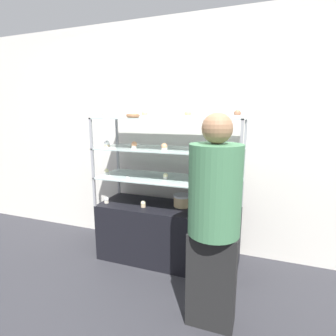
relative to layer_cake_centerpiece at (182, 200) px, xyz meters
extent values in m
plane|color=#2D2D33|center=(-0.14, -0.05, -0.68)|extent=(20.00, 20.00, 0.00)
cube|color=silver|center=(-0.14, 0.35, 0.62)|extent=(8.00, 0.05, 2.60)
cube|color=black|center=(-0.14, -0.05, -0.37)|extent=(1.48, 0.53, 0.61)
cube|color=#99999E|center=(-0.87, 0.20, 0.09)|extent=(0.02, 0.02, 0.31)
cube|color=#99999E|center=(0.59, 0.20, 0.09)|extent=(0.02, 0.02, 0.31)
cube|color=#99999E|center=(-0.87, -0.31, 0.09)|extent=(0.02, 0.02, 0.31)
cube|color=#99999E|center=(0.59, -0.31, 0.09)|extent=(0.02, 0.02, 0.31)
cube|color=#B2C6C1|center=(-0.14, -0.05, 0.24)|extent=(1.48, 0.53, 0.01)
cube|color=#99999E|center=(-0.87, 0.20, 0.40)|extent=(0.02, 0.02, 0.31)
cube|color=#99999E|center=(0.59, 0.20, 0.40)|extent=(0.02, 0.02, 0.31)
cube|color=#99999E|center=(-0.87, -0.31, 0.40)|extent=(0.02, 0.02, 0.31)
cube|color=#99999E|center=(0.59, -0.31, 0.40)|extent=(0.02, 0.02, 0.31)
cube|color=#B2C6C1|center=(-0.14, -0.05, 0.54)|extent=(1.48, 0.53, 0.01)
cube|color=#99999E|center=(-0.87, 0.20, 0.70)|extent=(0.02, 0.02, 0.31)
cube|color=#99999E|center=(0.59, 0.20, 0.70)|extent=(0.02, 0.02, 0.31)
cube|color=#99999E|center=(-0.87, -0.31, 0.70)|extent=(0.02, 0.02, 0.31)
cube|color=#99999E|center=(0.59, -0.31, 0.70)|extent=(0.02, 0.02, 0.31)
cube|color=#B2C6C1|center=(-0.14, -0.05, 0.85)|extent=(1.48, 0.53, 0.01)
cylinder|color=#DBBC84|center=(0.00, 0.00, -0.01)|extent=(0.18, 0.18, 0.11)
cylinder|color=white|center=(0.00, 0.00, 0.05)|extent=(0.18, 0.18, 0.02)
cube|color=#C66660|center=(0.29, -0.01, 0.27)|extent=(0.24, 0.13, 0.05)
cube|color=#8C5B42|center=(0.29, -0.01, 0.30)|extent=(0.24, 0.14, 0.01)
cylinder|color=beige|center=(-0.81, -0.18, -0.05)|extent=(0.05, 0.05, 0.03)
sphere|color=white|center=(-0.81, -0.18, -0.02)|extent=(0.05, 0.05, 0.05)
cylinder|color=#CCB28C|center=(-0.37, -0.16, -0.05)|extent=(0.05, 0.05, 0.03)
sphere|color=#F4EAB2|center=(-0.37, -0.16, -0.02)|extent=(0.05, 0.05, 0.05)
cylinder|color=beige|center=(0.55, -0.16, -0.05)|extent=(0.05, 0.05, 0.03)
sphere|color=#8C5B42|center=(0.55, -0.16, -0.02)|extent=(0.05, 0.05, 0.05)
cube|color=white|center=(0.29, -0.30, -0.04)|extent=(0.04, 0.00, 0.04)
cylinder|color=white|center=(-0.84, -0.11, 0.26)|extent=(0.05, 0.05, 0.03)
sphere|color=#F4EAB2|center=(-0.84, -0.11, 0.28)|extent=(0.05, 0.05, 0.05)
cylinder|color=white|center=(-0.15, -0.10, 0.26)|extent=(0.05, 0.05, 0.03)
sphere|color=#F4EAB2|center=(-0.15, -0.10, 0.28)|extent=(0.05, 0.05, 0.05)
cylinder|color=beige|center=(0.55, -0.13, 0.26)|extent=(0.05, 0.05, 0.03)
sphere|color=#E5996B|center=(0.55, -0.13, 0.28)|extent=(0.05, 0.05, 0.05)
cube|color=white|center=(-0.47, -0.30, 0.26)|extent=(0.04, 0.00, 0.04)
cylinder|color=#CCB28C|center=(-0.81, -0.12, 0.56)|extent=(0.06, 0.06, 0.02)
sphere|color=white|center=(-0.81, -0.12, 0.59)|extent=(0.06, 0.06, 0.06)
cylinder|color=beige|center=(-0.48, -0.12, 0.56)|extent=(0.06, 0.06, 0.02)
sphere|color=#E5996B|center=(-0.48, -0.12, 0.59)|extent=(0.06, 0.06, 0.06)
cylinder|color=beige|center=(-0.13, -0.16, 0.56)|extent=(0.06, 0.06, 0.02)
sphere|color=#E5996B|center=(-0.13, -0.16, 0.59)|extent=(0.06, 0.06, 0.06)
cylinder|color=#CCB28C|center=(0.19, -0.17, 0.56)|extent=(0.06, 0.06, 0.02)
sphere|color=silver|center=(0.19, -0.17, 0.59)|extent=(0.06, 0.06, 0.06)
cylinder|color=white|center=(0.54, -0.10, 0.56)|extent=(0.06, 0.06, 0.02)
sphere|color=silver|center=(0.54, -0.10, 0.59)|extent=(0.06, 0.06, 0.06)
cube|color=white|center=(0.18, -0.30, 0.57)|extent=(0.04, 0.00, 0.04)
cylinder|color=white|center=(-0.83, -0.10, 0.87)|extent=(0.06, 0.06, 0.03)
sphere|color=#F4EAB2|center=(-0.83, -0.10, 0.90)|extent=(0.06, 0.06, 0.06)
cylinder|color=beige|center=(-0.36, -0.11, 0.87)|extent=(0.06, 0.06, 0.03)
sphere|color=#E5996B|center=(-0.36, -0.11, 0.90)|extent=(0.06, 0.06, 0.06)
cylinder|color=beige|center=(0.10, -0.19, 0.87)|extent=(0.06, 0.06, 0.03)
sphere|color=#E5996B|center=(0.10, -0.19, 0.90)|extent=(0.06, 0.06, 0.06)
cylinder|color=white|center=(0.53, -0.10, 0.87)|extent=(0.06, 0.06, 0.03)
sphere|color=#8C5B42|center=(0.53, -0.10, 0.90)|extent=(0.06, 0.06, 0.06)
cube|color=white|center=(0.04, -0.30, 0.88)|extent=(0.04, 0.00, 0.04)
torus|color=brown|center=(-0.54, -0.03, 0.88)|extent=(0.14, 0.14, 0.04)
cube|color=black|center=(0.47, -0.78, -0.31)|extent=(0.35, 0.19, 0.73)
cylinder|color=#3F724C|center=(0.47, -0.78, 0.37)|extent=(0.37, 0.37, 0.64)
sphere|color=#936B4C|center=(0.47, -0.78, 0.80)|extent=(0.21, 0.21, 0.21)
camera|label=1|loc=(0.75, -2.53, 0.88)|focal=28.00mm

